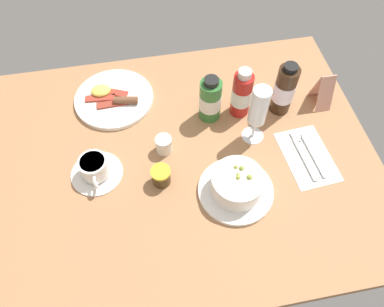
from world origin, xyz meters
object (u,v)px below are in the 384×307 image
at_px(sauce_bottle_red, 242,94).
at_px(menu_card, 323,90).
at_px(wine_glass, 259,109).
at_px(jam_jar, 161,176).
at_px(sauce_bottle_brown, 284,90).
at_px(creamer_jug, 164,145).
at_px(breakfast_plate, 113,98).
at_px(cutlery_setting, 307,155).
at_px(sauce_bottle_green, 210,100).
at_px(porridge_bowl, 237,185).
at_px(coffee_cup, 95,169).

height_order(sauce_bottle_red, menu_card, sauce_bottle_red).
height_order(wine_glass, jam_jar, wine_glass).
bearing_deg(sauce_bottle_brown, sauce_bottle_red, 174.24).
relative_size(creamer_jug, breakfast_plate, 0.24).
bearing_deg(wine_glass, jam_jar, -160.14).
distance_m(cutlery_setting, jam_jar, 0.41).
bearing_deg(sauce_bottle_green, breakfast_plate, 158.00).
xyz_separation_m(cutlery_setting, sauce_bottle_red, (-0.15, 0.19, 0.07)).
bearing_deg(sauce_bottle_red, jam_jar, -143.02).
distance_m(jam_jar, sauce_bottle_red, 0.33).
height_order(breakfast_plate, menu_card, menu_card).
distance_m(sauce_bottle_brown, sauce_bottle_red, 0.12).
height_order(creamer_jug, wine_glass, wine_glass).
distance_m(sauce_bottle_red, breakfast_plate, 0.39).
distance_m(sauce_bottle_brown, sauce_bottle_green, 0.21).
height_order(porridge_bowl, menu_card, menu_card).
xyz_separation_m(coffee_cup, sauce_bottle_red, (0.43, 0.14, 0.05)).
bearing_deg(sauce_bottle_red, menu_card, -2.92).
distance_m(porridge_bowl, menu_card, 0.41).
bearing_deg(wine_glass, sauce_bottle_red, 98.83).
relative_size(cutlery_setting, coffee_cup, 1.46).
xyz_separation_m(sauce_bottle_red, breakfast_plate, (-0.37, 0.11, -0.06)).
distance_m(jam_jar, sauce_bottle_brown, 0.43).
bearing_deg(menu_card, sauce_bottle_red, 177.08).
xyz_separation_m(sauce_bottle_red, menu_card, (0.25, -0.01, -0.02)).
xyz_separation_m(coffee_cup, sauce_bottle_green, (0.34, 0.14, 0.04)).
xyz_separation_m(cutlery_setting, jam_jar, (-0.41, -0.01, 0.02)).
xyz_separation_m(sauce_bottle_brown, menu_card, (0.13, -0.00, -0.02)).
bearing_deg(cutlery_setting, porridge_bowl, -161.82).
xyz_separation_m(porridge_bowl, wine_glass, (0.09, 0.17, 0.08)).
height_order(jam_jar, sauce_bottle_green, sauce_bottle_green).
distance_m(wine_glass, menu_card, 0.26).
xyz_separation_m(porridge_bowl, sauce_bottle_brown, (0.20, 0.25, 0.04)).
bearing_deg(jam_jar, menu_card, 19.94).
distance_m(coffee_cup, menu_card, 0.69).
height_order(wine_glass, breakfast_plate, wine_glass).
bearing_deg(creamer_jug, breakfast_plate, 121.09).
distance_m(sauce_bottle_green, sauce_bottle_red, 0.09).
bearing_deg(wine_glass, sauce_bottle_brown, 38.61).
relative_size(creamer_jug, jam_jar, 1.08).
relative_size(coffee_cup, sauce_bottle_green, 0.93).
bearing_deg(menu_card, wine_glass, -159.97).
height_order(cutlery_setting, jam_jar, jam_jar).
bearing_deg(menu_card, sauce_bottle_brown, 179.84).
bearing_deg(breakfast_plate, jam_jar, -71.10).
xyz_separation_m(sauce_bottle_brown, sauce_bottle_green, (-0.21, 0.01, -0.01)).
bearing_deg(porridge_bowl, wine_glass, 60.89).
distance_m(cutlery_setting, menu_card, 0.21).
bearing_deg(menu_card, breakfast_plate, 168.60).
bearing_deg(sauce_bottle_brown, wine_glass, -141.39).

